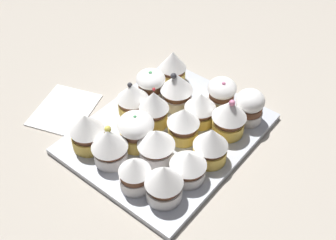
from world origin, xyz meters
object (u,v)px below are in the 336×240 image
(cupcake_5, at_px, (177,89))
(cupcake_14, at_px, (164,182))
(cupcake_2, at_px, (173,66))
(cupcake_13, at_px, (136,130))
(cupcake_8, at_px, (183,123))
(cupcake_15, at_px, (135,173))
(cupcake_3, at_px, (229,116))
(cupcake_7, at_px, (211,144))
(cupcake_11, at_px, (188,165))
(baking_tray, at_px, (168,133))
(cupcake_17, at_px, (87,131))
(cupcake_9, at_px, (155,106))
(cupcake_1, at_px, (221,93))
(cupcake_10, at_px, (132,98))
(cupcake_0, at_px, (249,106))
(cupcake_4, at_px, (200,107))
(napkin, at_px, (65,109))
(cupcake_6, at_px, (151,84))
(cupcake_16, at_px, (109,145))
(cupcake_12, at_px, (156,144))

(cupcake_5, distance_m, cupcake_14, 0.23)
(cupcake_2, relative_size, cupcake_13, 1.05)
(cupcake_8, height_order, cupcake_13, cupcake_8)
(cupcake_15, bearing_deg, cupcake_2, -63.95)
(cupcake_3, relative_size, cupcake_7, 1.10)
(cupcake_11, bearing_deg, cupcake_3, -87.18)
(baking_tray, relative_size, cupcake_2, 4.76)
(cupcake_11, xyz_separation_m, cupcake_17, (0.19, 0.06, 0.01))
(cupcake_3, height_order, cupcake_9, same)
(cupcake_7, distance_m, cupcake_17, 0.22)
(cupcake_8, distance_m, cupcake_13, 0.09)
(cupcake_1, bearing_deg, cupcake_3, 134.42)
(baking_tray, xyz_separation_m, cupcake_10, (0.09, 0.00, 0.04))
(cupcake_0, relative_size, cupcake_9, 0.85)
(cupcake_8, height_order, cupcake_14, cupcake_14)
(cupcake_7, bearing_deg, cupcake_9, -4.56)
(cupcake_7, distance_m, cupcake_9, 0.14)
(cupcake_0, bearing_deg, baking_tray, 50.85)
(cupcake_5, distance_m, cupcake_11, 0.19)
(cupcake_3, xyz_separation_m, cupcake_9, (0.12, 0.07, 0.00))
(cupcake_4, bearing_deg, cupcake_13, 66.18)
(baking_tray, xyz_separation_m, cupcake_7, (-0.10, 0.01, 0.04))
(napkin, bearing_deg, cupcake_14, 171.60)
(cupcake_6, xyz_separation_m, cupcake_17, (-0.00, 0.18, 0.01))
(cupcake_10, bearing_deg, cupcake_1, -135.82)
(cupcake_5, height_order, napkin, cupcake_5)
(cupcake_15, relative_size, cupcake_16, 0.89)
(cupcake_1, distance_m, cupcake_17, 0.27)
(cupcake_3, relative_size, cupcake_14, 1.08)
(cupcake_14, bearing_deg, cupcake_1, -77.91)
(cupcake_11, height_order, cupcake_12, cupcake_12)
(cupcake_8, height_order, cupcake_15, cupcake_8)
(cupcake_7, xyz_separation_m, cupcake_14, (0.01, 0.11, 0.00))
(cupcake_3, bearing_deg, cupcake_15, 76.18)
(cupcake_8, distance_m, cupcake_17, 0.18)
(baking_tray, distance_m, napkin, 0.23)
(cupcake_3, distance_m, cupcake_14, 0.19)
(cupcake_0, distance_m, cupcake_12, 0.20)
(cupcake_17, bearing_deg, cupcake_0, -127.96)
(cupcake_12, bearing_deg, cupcake_11, 179.95)
(cupcake_4, xyz_separation_m, cupcake_14, (-0.06, 0.18, 0.00))
(cupcake_13, xyz_separation_m, cupcake_15, (-0.06, 0.07, -0.00))
(cupcake_12, bearing_deg, baking_tray, -68.50)
(cupcake_7, distance_m, cupcake_15, 0.14)
(cupcake_7, bearing_deg, cupcake_5, -29.82)
(cupcake_5, relative_size, cupcake_17, 1.05)
(cupcake_6, height_order, cupcake_15, cupcake_15)
(cupcake_14, bearing_deg, cupcake_16, -0.89)
(cupcake_0, relative_size, cupcake_2, 0.94)
(cupcake_2, xyz_separation_m, cupcake_11, (-0.19, 0.19, -0.01))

